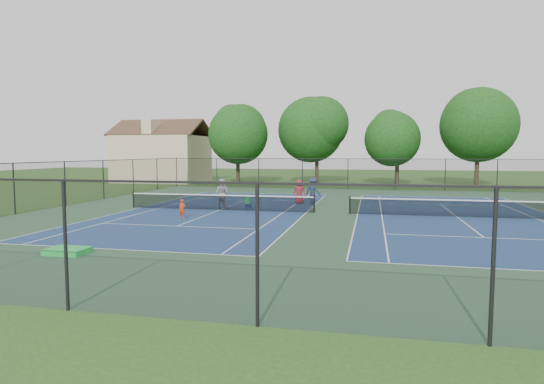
% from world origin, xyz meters
% --- Properties ---
extents(ground, '(140.00, 140.00, 0.00)m').
position_xyz_m(ground, '(0.00, 0.00, 0.00)').
color(ground, '#234716').
rests_on(ground, ground).
extents(court_pad, '(36.00, 36.00, 0.01)m').
position_xyz_m(court_pad, '(0.00, 0.00, 0.00)').
color(court_pad, '#28472C').
rests_on(court_pad, ground).
extents(tennis_court_left, '(12.00, 23.83, 1.07)m').
position_xyz_m(tennis_court_left, '(-7.00, 0.00, 0.10)').
color(tennis_court_left, navy).
rests_on(tennis_court_left, ground).
extents(tennis_court_right, '(12.00, 23.83, 1.07)m').
position_xyz_m(tennis_court_right, '(7.00, 0.00, 0.10)').
color(tennis_court_right, navy).
rests_on(tennis_court_right, ground).
extents(perimeter_fence, '(36.08, 36.08, 3.02)m').
position_xyz_m(perimeter_fence, '(0.00, 0.00, 1.60)').
color(perimeter_fence, black).
rests_on(perimeter_fence, ground).
extents(tree_back_a, '(6.80, 6.80, 9.15)m').
position_xyz_m(tree_back_a, '(-13.00, 24.00, 6.04)').
color(tree_back_a, '#2D2116').
rests_on(tree_back_a, ground).
extents(tree_back_b, '(7.60, 7.60, 10.03)m').
position_xyz_m(tree_back_b, '(-4.00, 26.00, 6.60)').
color(tree_back_b, '#2D2116').
rests_on(tree_back_b, ground).
extents(tree_back_c, '(6.00, 6.00, 8.40)m').
position_xyz_m(tree_back_c, '(5.00, 25.00, 5.48)').
color(tree_back_c, '#2D2116').
rests_on(tree_back_c, ground).
extents(tree_back_d, '(7.80, 7.80, 10.37)m').
position_xyz_m(tree_back_d, '(13.00, 24.00, 6.82)').
color(tree_back_d, '#2D2116').
rests_on(tree_back_d, ground).
extents(clapboard_house, '(10.80, 8.10, 7.65)m').
position_xyz_m(clapboard_house, '(-23.00, 25.00, 3.09)').
color(clapboard_house, tan).
rests_on(clapboard_house, ground).
extents(child_player, '(0.41, 0.29, 1.06)m').
position_xyz_m(child_player, '(-7.83, -3.91, 0.53)').
color(child_player, '#DE420E').
rests_on(child_player, ground).
extents(instructor, '(1.08, 0.92, 1.93)m').
position_xyz_m(instructor, '(-7.15, 0.89, 0.97)').
color(instructor, '#969698').
rests_on(instructor, ground).
extents(bystander_b, '(1.38, 1.17, 1.85)m').
position_xyz_m(bystander_b, '(-1.73, 4.68, 0.93)').
color(bystander_b, '#1B273B').
rests_on(bystander_b, ground).
extents(bystander_c, '(0.88, 0.61, 1.72)m').
position_xyz_m(bystander_c, '(-2.67, 4.50, 0.86)').
color(bystander_c, maroon).
rests_on(bystander_c, ground).
extents(ball_crate, '(0.37, 0.31, 0.28)m').
position_xyz_m(ball_crate, '(-5.50, 1.29, 0.14)').
color(ball_crate, navy).
rests_on(ball_crate, ground).
extents(ball_hopper, '(0.37, 0.32, 0.43)m').
position_xyz_m(ball_hopper, '(-5.50, 1.29, 0.50)').
color(ball_hopper, green).
rests_on(ball_hopper, ball_crate).
extents(green_tarp, '(1.39, 1.00, 0.21)m').
position_xyz_m(green_tarp, '(-8.30, -12.90, 0.11)').
color(green_tarp, green).
rests_on(green_tarp, ground).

